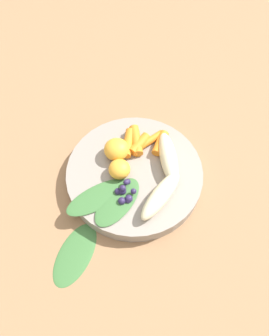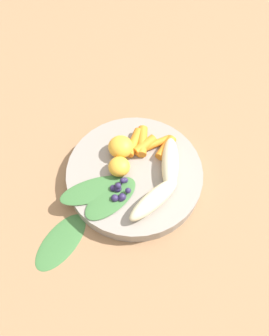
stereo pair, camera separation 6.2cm
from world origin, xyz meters
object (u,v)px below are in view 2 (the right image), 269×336
object	(u,v)px
banana_peeled_right	(154,199)
bowl	(134,175)
banana_peeled_left	(170,163)
kale_leaf_stray	(61,241)
orange_segment_near	(119,167)

from	to	relation	value
banana_peeled_right	bowl	bearing A→B (deg)	73.50
bowl	banana_peeled_left	size ratio (longest dim) A/B	2.30
banana_peeled_right	kale_leaf_stray	distance (m)	0.18
bowl	banana_peeled_right	size ratio (longest dim) A/B	2.30
banana_peeled_left	orange_segment_near	bearing A→B (deg)	98.64
banana_peeled_right	orange_segment_near	xyz separation A→B (m)	(0.02, 0.09, -0.00)
kale_leaf_stray	bowl	bearing A→B (deg)	168.42
banana_peeled_right	banana_peeled_left	bearing A→B (deg)	23.37
bowl	banana_peeled_left	xyz separation A→B (m)	(0.04, -0.05, 0.03)
orange_segment_near	banana_peeled_right	bearing A→B (deg)	-101.27
bowl	banana_peeled_left	world-z (taller)	banana_peeled_left
banana_peeled_right	orange_segment_near	bearing A→B (deg)	89.62
bowl	orange_segment_near	size ratio (longest dim) A/B	6.38
bowl	kale_leaf_stray	size ratio (longest dim) A/B	2.17
orange_segment_near	banana_peeled_left	bearing A→B (deg)	-49.53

